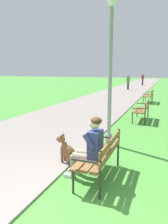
{
  "coord_description": "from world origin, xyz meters",
  "views": [
    {
      "loc": [
        1.58,
        -2.68,
        2.1
      ],
      "look_at": [
        -0.67,
        3.18,
        0.9
      ],
      "focal_mm": 35.16,
      "sensor_mm": 36.0,
      "label": 1
    }
  ],
  "objects_px": {
    "lamp_post_near": "(110,71)",
    "park_bench_mid": "(142,109)",
    "park_bench_near": "(101,154)",
    "person_seated_on_near_bench": "(90,146)",
    "pedestrian_distant": "(128,82)",
    "park_bench_far": "(149,95)",
    "pedestrian_further_distant": "(143,79)",
    "dog_brown": "(70,153)"
  },
  "relations": [
    {
      "from": "park_bench_mid",
      "to": "pedestrian_distant",
      "type": "bearing_deg",
      "value": 102.11
    },
    {
      "from": "lamp_post_near",
      "to": "pedestrian_further_distant",
      "type": "height_order",
      "value": "lamp_post_near"
    },
    {
      "from": "park_bench_far",
      "to": "person_seated_on_near_bench",
      "type": "height_order",
      "value": "person_seated_on_near_bench"
    },
    {
      "from": "park_bench_near",
      "to": "pedestrian_distant",
      "type": "bearing_deg",
      "value": 98.38
    },
    {
      "from": "person_seated_on_near_bench",
      "to": "pedestrian_further_distant",
      "type": "height_order",
      "value": "pedestrian_further_distant"
    },
    {
      "from": "lamp_post_near",
      "to": "pedestrian_distant",
      "type": "bearing_deg",
      "value": 98.12
    },
    {
      "from": "dog_brown",
      "to": "pedestrian_further_distant",
      "type": "distance_m",
      "value": 26.86
    },
    {
      "from": "park_bench_mid",
      "to": "park_bench_far",
      "type": "height_order",
      "value": "same"
    },
    {
      "from": "park_bench_near",
      "to": "park_bench_mid",
      "type": "bearing_deg",
      "value": 88.2
    },
    {
      "from": "pedestrian_distant",
      "to": "person_seated_on_near_bench",
      "type": "bearing_deg",
      "value": -82.24
    },
    {
      "from": "park_bench_far",
      "to": "dog_brown",
      "type": "relative_size",
      "value": 1.8
    },
    {
      "from": "park_bench_mid",
      "to": "pedestrian_distant",
      "type": "relative_size",
      "value": 0.91
    },
    {
      "from": "park_bench_mid",
      "to": "park_bench_far",
      "type": "relative_size",
      "value": 1.0
    },
    {
      "from": "park_bench_far",
      "to": "person_seated_on_near_bench",
      "type": "bearing_deg",
      "value": -91.08
    },
    {
      "from": "park_bench_near",
      "to": "person_seated_on_near_bench",
      "type": "distance_m",
      "value": 0.28
    },
    {
      "from": "lamp_post_near",
      "to": "park_bench_near",
      "type": "bearing_deg",
      "value": -79.41
    },
    {
      "from": "person_seated_on_near_bench",
      "to": "pedestrian_distant",
      "type": "height_order",
      "value": "pedestrian_distant"
    },
    {
      "from": "dog_brown",
      "to": "lamp_post_near",
      "type": "bearing_deg",
      "value": 74.14
    },
    {
      "from": "pedestrian_further_distant",
      "to": "person_seated_on_near_bench",
      "type": "bearing_deg",
      "value": -85.79
    },
    {
      "from": "park_bench_far",
      "to": "park_bench_mid",
      "type": "bearing_deg",
      "value": -88.23
    },
    {
      "from": "person_seated_on_near_bench",
      "to": "pedestrian_further_distant",
      "type": "bearing_deg",
      "value": 94.21
    },
    {
      "from": "park_bench_near",
      "to": "person_seated_on_near_bench",
      "type": "height_order",
      "value": "person_seated_on_near_bench"
    },
    {
      "from": "lamp_post_near",
      "to": "park_bench_mid",
      "type": "bearing_deg",
      "value": 80.82
    },
    {
      "from": "dog_brown",
      "to": "park_bench_far",
      "type": "bearing_deg",
      "value": 85.41
    },
    {
      "from": "pedestrian_distant",
      "to": "pedestrian_further_distant",
      "type": "height_order",
      "value": "same"
    },
    {
      "from": "park_bench_near",
      "to": "pedestrian_distant",
      "type": "height_order",
      "value": "pedestrian_distant"
    },
    {
      "from": "park_bench_near",
      "to": "park_bench_mid",
      "type": "height_order",
      "value": "same"
    },
    {
      "from": "park_bench_far",
      "to": "lamp_post_near",
      "type": "distance_m",
      "value": 9.06
    },
    {
      "from": "dog_brown",
      "to": "park_bench_mid",
      "type": "bearing_deg",
      "value": 78.6
    },
    {
      "from": "park_bench_far",
      "to": "pedestrian_further_distant",
      "type": "relative_size",
      "value": 0.91
    },
    {
      "from": "park_bench_mid",
      "to": "lamp_post_near",
      "type": "xyz_separation_m",
      "value": [
        -0.55,
        -3.4,
        1.57
      ]
    },
    {
      "from": "park_bench_far",
      "to": "person_seated_on_near_bench",
      "type": "relative_size",
      "value": 1.2
    },
    {
      "from": "dog_brown",
      "to": "pedestrian_distant",
      "type": "bearing_deg",
      "value": 96.09
    },
    {
      "from": "pedestrian_further_distant",
      "to": "park_bench_near",
      "type": "bearing_deg",
      "value": -85.34
    },
    {
      "from": "park_bench_far",
      "to": "pedestrian_further_distant",
      "type": "bearing_deg",
      "value": 97.76
    },
    {
      "from": "dog_brown",
      "to": "park_bench_near",
      "type": "bearing_deg",
      "value": -24.21
    },
    {
      "from": "park_bench_mid",
      "to": "pedestrian_distant",
      "type": "distance_m",
      "value": 14.74
    },
    {
      "from": "park_bench_near",
      "to": "pedestrian_distant",
      "type": "distance_m",
      "value": 20.06
    },
    {
      "from": "person_seated_on_near_bench",
      "to": "dog_brown",
      "type": "height_order",
      "value": "person_seated_on_near_bench"
    },
    {
      "from": "park_bench_far",
      "to": "lamp_post_near",
      "type": "height_order",
      "value": "lamp_post_near"
    },
    {
      "from": "park_bench_mid",
      "to": "dog_brown",
      "type": "bearing_deg",
      "value": -101.4
    },
    {
      "from": "park_bench_near",
      "to": "person_seated_on_near_bench",
      "type": "bearing_deg",
      "value": -156.78
    }
  ]
}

